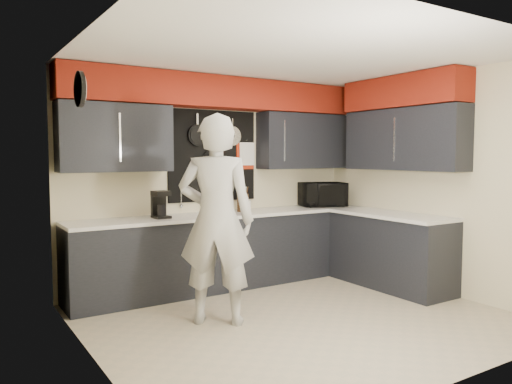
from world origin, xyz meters
TOP-DOWN VIEW (x-y plane):
  - ground at (0.00, 0.00)m, footprint 4.00×4.00m
  - back_wall_assembly at (0.01, 1.60)m, footprint 4.00×0.36m
  - right_wall_assembly at (1.85, 0.26)m, footprint 0.36×3.50m
  - left_wall_assembly at (-1.99, 0.02)m, footprint 0.05×3.50m
  - base_cabinets at (0.49, 1.13)m, footprint 3.95×2.20m
  - microwave at (1.52, 1.45)m, footprint 0.70×0.57m
  - knife_block at (0.23, 1.46)m, footprint 0.13×0.13m
  - utensil_crock at (0.28, 1.45)m, footprint 0.11×0.11m
  - coffee_maker at (-0.88, 1.43)m, footprint 0.18×0.21m
  - person at (-0.75, 0.32)m, footprint 0.88×0.83m

SIDE VIEW (x-z plane):
  - ground at x=0.00m, z-range 0.00..0.00m
  - base_cabinets at x=0.49m, z-range 0.00..0.92m
  - utensil_crock at x=0.28m, z-range 0.92..1.07m
  - person at x=-0.75m, z-range 0.00..2.02m
  - knife_block at x=0.23m, z-range 0.92..1.15m
  - coffee_maker at x=-0.88m, z-range 0.93..1.24m
  - microwave at x=1.52m, z-range 0.92..1.25m
  - left_wall_assembly at x=-1.99m, z-range 0.03..2.63m
  - right_wall_assembly at x=1.85m, z-range 0.64..3.24m
  - back_wall_assembly at x=0.01m, z-range 0.71..3.31m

